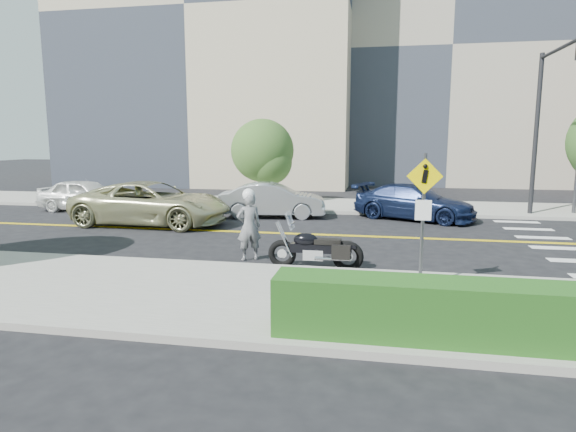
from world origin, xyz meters
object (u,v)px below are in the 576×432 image
Objects in this scene: pedestrian_sign at (423,207)px; suv at (152,203)px; motorcycle at (316,240)px; parked_car_white at (85,195)px; motorcyclist at (249,225)px; parked_car_blue at (414,202)px; parked_car_silver at (273,200)px.

suv is at bearing 144.51° from pedestrian_sign.
parked_car_white is (-12.39, 8.40, 0.02)m from motorcycle.
motorcyclist is 9.78m from parked_car_blue.
parked_car_white reaches higher than parked_car_blue.
parked_car_white is 15.57m from parked_car_blue.
motorcycle is at bearing 146.75° from pedestrian_sign.
parked_car_blue is at bearing 86.98° from pedestrian_sign.
parked_car_silver is at bearing 118.50° from parked_car_blue.
suv is at bearing 114.64° from parked_car_silver.
parked_car_silver is 0.90× the size of parked_car_blue.
motorcyclist reaches higher than parked_car_silver.
parked_car_silver is (-5.62, 9.95, -1.19)m from pedestrian_sign.
motorcyclist is 0.40× the size of parked_car_blue.
motorcycle is 9.35m from parked_car_blue.
motorcyclist is (-4.61, 2.21, -0.93)m from pedestrian_sign.
motorcyclist is 0.44× the size of parked_car_silver.
parked_car_white is at bearing 146.03° from motorcycle.
suv is (-10.05, 7.17, -1.08)m from pedestrian_sign.
parked_car_silver is (4.43, 2.78, -0.11)m from suv.
suv is 5.23m from parked_car_silver.
pedestrian_sign reaches higher than motorcycle.
motorcyclist is at bearing -130.94° from suv.
parked_car_silver is 6.20m from parked_car_blue.
pedestrian_sign reaches higher than parked_car_silver.
motorcycle is at bearing -167.43° from parked_car_silver.
motorcycle is 14.97m from parked_car_white.
motorcyclist reaches higher than motorcycle.
motorcycle is at bearing 137.29° from motorcyclist.
suv is at bearing 130.81° from parked_car_blue.
suv is 1.38× the size of parked_car_white.
parked_car_white reaches higher than motorcycle.
motorcyclist reaches higher than suv.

